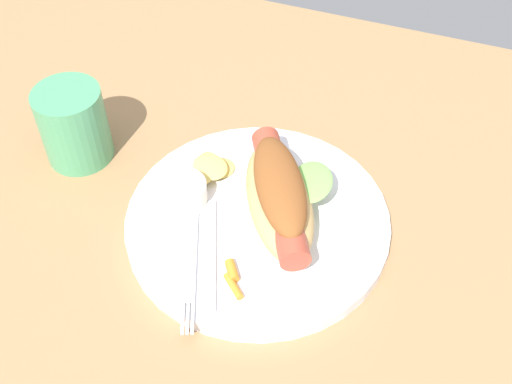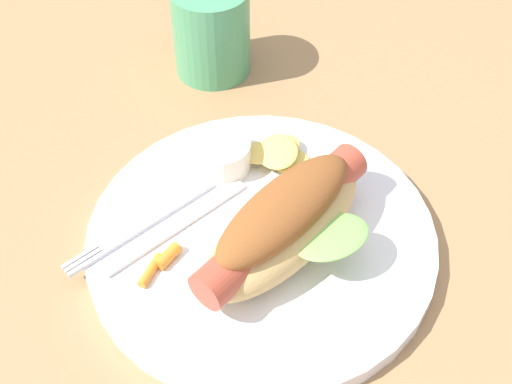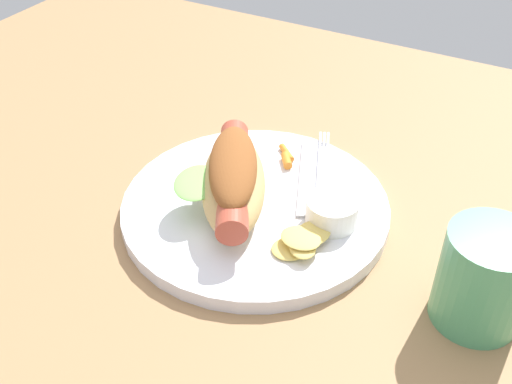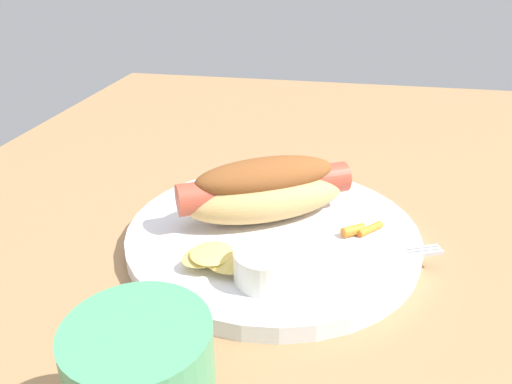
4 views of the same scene
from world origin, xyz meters
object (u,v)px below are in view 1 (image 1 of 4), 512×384
(hot_dog, at_px, (280,195))
(chips_pile, at_px, (210,169))
(knife, at_px, (209,253))
(fork, at_px, (190,264))
(drinking_cup, at_px, (74,125))
(plate, at_px, (258,222))
(sauce_ramekin, at_px, (182,193))
(carrot_garnish, at_px, (233,277))

(hot_dog, bearing_deg, chips_pile, -136.80)
(hot_dog, distance_m, knife, 0.09)
(fork, relative_size, drinking_cup, 1.55)
(drinking_cup, bearing_deg, hot_dog, -4.49)
(plate, bearing_deg, sauce_ramekin, -174.68)
(sauce_ramekin, height_order, carrot_garnish, sauce_ramekin)
(hot_dog, height_order, sauce_ramekin, hot_dog)
(sauce_ramekin, bearing_deg, carrot_garnish, -40.85)
(chips_pile, bearing_deg, drinking_cup, -176.84)
(knife, bearing_deg, carrot_garnish, 36.29)
(sauce_ramekin, xyz_separation_m, fork, (0.04, -0.07, -0.01))
(hot_dog, distance_m, drinking_cup, 0.25)
(knife, relative_size, carrot_garnish, 3.42)
(fork, bearing_deg, carrot_garnish, 65.63)
(knife, distance_m, chips_pile, 0.11)
(sauce_ramekin, bearing_deg, chips_pile, 77.77)
(hot_dog, xyz_separation_m, drinking_cup, (-0.25, 0.02, -0.00))
(carrot_garnish, xyz_separation_m, drinking_cup, (-0.24, 0.11, 0.03))
(sauce_ramekin, xyz_separation_m, chips_pile, (0.01, 0.05, -0.01))
(plate, relative_size, carrot_garnish, 6.96)
(sauce_ramekin, height_order, drinking_cup, drinking_cup)
(fork, xyz_separation_m, knife, (0.01, 0.02, -0.00))
(plate, distance_m, hot_dog, 0.05)
(hot_dog, xyz_separation_m, carrot_garnish, (-0.02, -0.09, -0.03))
(sauce_ramekin, bearing_deg, hot_dog, 10.54)
(fork, bearing_deg, chips_pile, 172.31)
(drinking_cup, bearing_deg, fork, -30.14)
(plate, distance_m, carrot_garnish, 0.08)
(knife, height_order, chips_pile, chips_pile)
(plate, height_order, knife, knife)
(plate, bearing_deg, knife, -114.96)
(plate, relative_size, fork, 1.96)
(plate, distance_m, sauce_ramekin, 0.09)
(plate, height_order, drinking_cup, drinking_cup)
(fork, bearing_deg, sauce_ramekin, -172.59)
(knife, xyz_separation_m, chips_pile, (-0.04, 0.10, 0.01))
(fork, height_order, knife, same)
(knife, distance_m, drinking_cup, 0.23)
(fork, xyz_separation_m, chips_pile, (-0.03, 0.12, 0.01))
(sauce_ramekin, bearing_deg, drinking_cup, 165.62)
(plate, height_order, fork, fork)
(fork, bearing_deg, hot_dog, 124.61)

